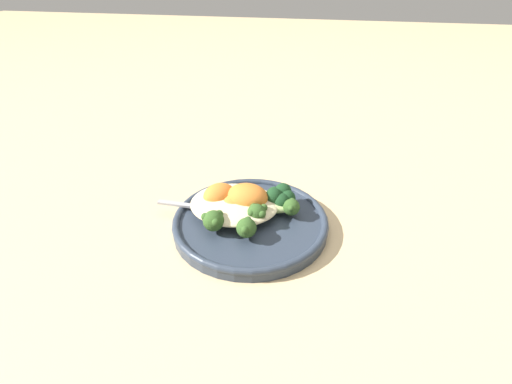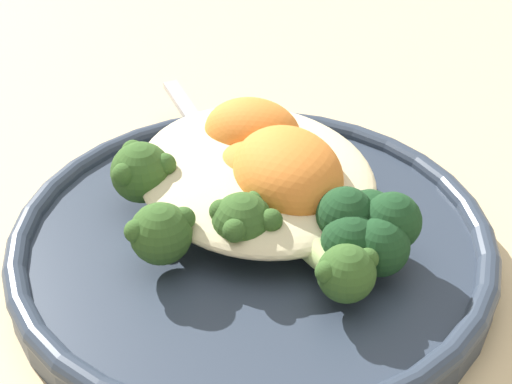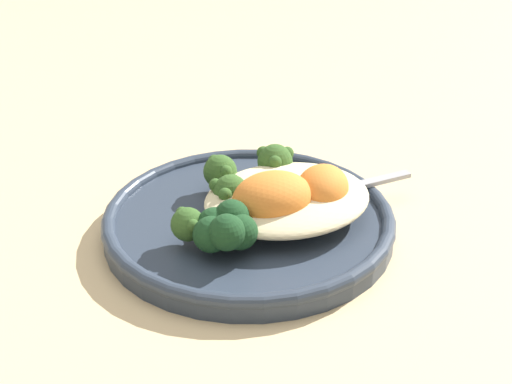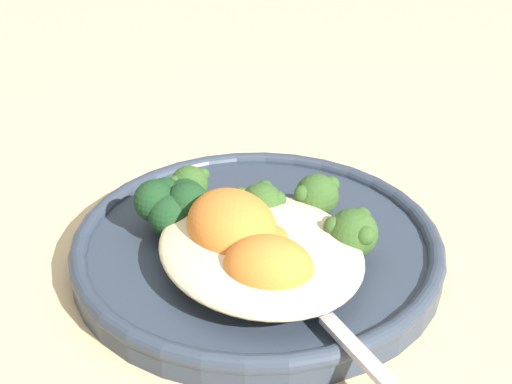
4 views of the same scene
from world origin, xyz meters
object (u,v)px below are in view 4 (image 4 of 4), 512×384
Objects in this scene: plate at (256,250)px; sweet_potato_chunk_0 at (232,227)px; broccoli_stalk_1 at (298,218)px; spoon at (313,301)px; broccoli_stalk_0 at (332,239)px; quinoa_mound at (260,250)px; sweet_potato_chunk_1 at (268,268)px; broccoli_stalk_2 at (262,215)px; kale_tuft at (172,203)px; sweet_potato_chunk_2 at (251,246)px; broccoli_stalk_3 at (212,207)px.

sweet_potato_chunk_0 reaches higher than plate.
plate is 2.26× the size of broccoli_stalk_1.
broccoli_stalk_0 is at bearing 136.16° from spoon.
sweet_potato_chunk_1 reaches higher than quinoa_mound.
broccoli_stalk_2 is 1.51× the size of kale_tuft.
quinoa_mound is 0.07m from kale_tuft.
kale_tuft is (0.07, 0.02, 0.00)m from sweet_potato_chunk_2.
quinoa_mound is 0.01m from sweet_potato_chunk_2.
broccoli_stalk_3 reaches higher than plate.
sweet_potato_chunk_1 reaches higher than sweet_potato_chunk_2.
broccoli_stalk_3 is 2.23× the size of sweet_potato_chunk_2.
sweet_potato_chunk_1 reaches higher than broccoli_stalk_0.
broccoli_stalk_0 is at bearing -110.81° from sweet_potato_chunk_2.
broccoli_stalk_3 is at bearing -3.87° from sweet_potato_chunk_2.
broccoli_stalk_2 is 0.07m from sweet_potato_chunk_1.
kale_tuft is at bearing 76.56° from broccoli_stalk_2.
sweet_potato_chunk_2 is at bearing 62.36° from quinoa_mound.
broccoli_stalk_0 reaches higher than broccoli_stalk_1.
broccoli_stalk_2 is at bearing 172.30° from spoon.
plate is 4.91× the size of kale_tuft.
broccoli_stalk_3 is at bearing 136.75° from broccoli_stalk_0.
kale_tuft reaches higher than broccoli_stalk_1.
broccoli_stalk_3 reaches higher than quinoa_mound.
quinoa_mound is at bearing -117.64° from sweet_potato_chunk_2.
spoon is at bearing -119.57° from broccoli_stalk_0.
quinoa_mound is 0.03m from sweet_potato_chunk_1.
spoon is (-0.04, 0.04, -0.01)m from broccoli_stalk_0.
plate is at bearing 139.63° from broccoli_stalk_0.
sweet_potato_chunk_0 reaches higher than quinoa_mound.
quinoa_mound is 0.04m from broccoli_stalk_0.
sweet_potato_chunk_1 reaches higher than kale_tuft.
sweet_potato_chunk_1 is (-0.06, 0.02, 0.03)m from plate.
broccoli_stalk_0 is 0.81× the size of broccoli_stalk_1.
quinoa_mound reaches higher than plate.
sweet_potato_chunk_0 is 0.05m from sweet_potato_chunk_1.
broccoli_stalk_2 is at bearing 131.97° from broccoli_stalk_0.
plate is at bearing -136.04° from kale_tuft.
sweet_potato_chunk_2 is (0.02, 0.05, 0.00)m from broccoli_stalk_0.
broccoli_stalk_3 is 0.11m from spoon.
broccoli_stalk_1 and broccoli_stalk_2 have the same top height.
broccoli_stalk_3 reaches higher than spoon.
sweet_potato_chunk_1 is at bearing 169.41° from sweet_potato_chunk_2.
sweet_potato_chunk_0 is (-0.01, 0.02, 0.03)m from plate.
sweet_potato_chunk_1 is 0.03m from spoon.
plate is at bearing -67.97° from sweet_potato_chunk_0.
kale_tuft reaches higher than broccoli_stalk_3.
broccoli_stalk_1 reaches higher than sweet_potato_chunk_2.
sweet_potato_chunk_1 reaches higher than broccoli_stalk_2.
spoon is at bearing -164.24° from broccoli_stalk_2.
broccoli_stalk_3 is at bearing 25.57° from plate.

